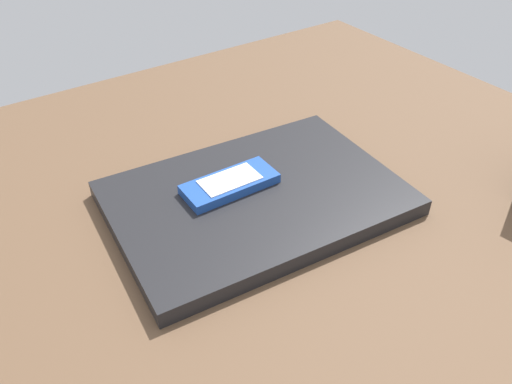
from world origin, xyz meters
The scene contains 3 objects.
desk_surface centered at (0.00, 0.00, 1.50)cm, with size 120.00×80.00×3.00cm, color brown.
laptop_closed centered at (-5.97, 5.25, 4.06)cm, with size 35.00×24.25×2.12cm, color black.
cell_phone_on_laptop centered at (-3.71, 2.84, 5.75)cm, with size 11.96×5.25×1.34cm.
Camera 1 is at (22.54, 46.71, 43.56)cm, focal length 36.10 mm.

